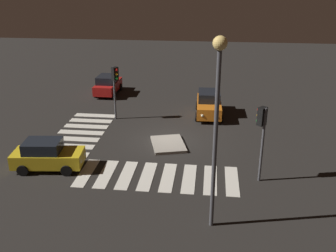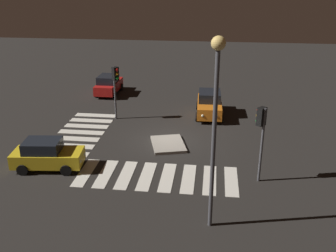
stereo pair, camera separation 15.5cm
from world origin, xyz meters
TOP-DOWN VIEW (x-y plane):
  - ground_plane at (0.00, 0.00)m, footprint 80.00×80.00m
  - traffic_island at (0.88, 0.11)m, footprint 3.10×2.64m
  - car_orange at (-5.16, 2.61)m, footprint 4.35×2.13m
  - car_red at (-9.84, -6.66)m, footprint 4.07×1.95m
  - car_yellow at (4.78, -6.31)m, footprint 2.16×4.06m
  - traffic_light_north at (4.71, 5.35)m, footprint 0.54×0.53m
  - traffic_light_south at (-3.46, -4.30)m, footprint 0.54×0.53m
  - street_lamp at (9.04, 2.95)m, footprint 0.56×0.56m
  - crosswalk_near at (0.00, -6.18)m, footprint 8.75×3.20m
  - crosswalk_side at (5.05, 0.00)m, footprint 3.20×8.75m

SIDE VIEW (x-z plane):
  - ground_plane at x=0.00m, z-range 0.00..0.00m
  - crosswalk_near at x=0.00m, z-range 0.00..0.02m
  - crosswalk_side at x=5.05m, z-range 0.00..0.02m
  - traffic_island at x=0.88m, z-range 0.00..0.18m
  - car_yellow at x=4.78m, z-range -0.02..1.69m
  - car_red at x=-9.84m, z-range -0.02..1.74m
  - car_orange at x=-5.16m, z-range -0.02..1.85m
  - traffic_light_south at x=-3.46m, z-range 1.04..5.08m
  - traffic_light_north at x=4.71m, z-range 1.06..5.17m
  - street_lamp at x=9.04m, z-range 1.44..9.71m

